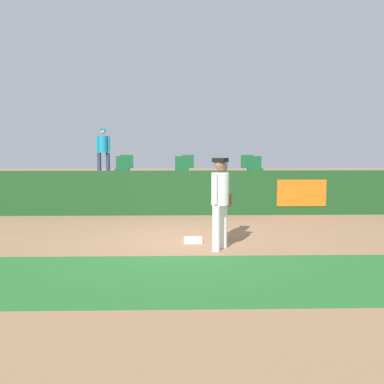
{
  "coord_description": "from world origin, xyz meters",
  "views": [
    {
      "loc": [
        -0.16,
        -9.81,
        2.14
      ],
      "look_at": [
        0.09,
        0.83,
        1.0
      ],
      "focal_mm": 41.74,
      "sensor_mm": 36.0,
      "label": 1
    }
  ],
  "objects_px": {
    "player_runner_visitor": "(222,196)",
    "seat_back_left": "(126,165)",
    "seat_back_right": "(248,165)",
    "seat_front_right": "(255,167)",
    "first_base": "(193,240)",
    "spectator_hooded": "(103,148)",
    "seat_front_center": "(182,167)",
    "seat_back_center": "(188,165)",
    "player_fielder_home": "(220,197)",
    "seat_front_left": "(123,167)"
  },
  "relations": [
    {
      "from": "player_runner_visitor",
      "to": "seat_back_left",
      "type": "xyz_separation_m",
      "value": [
        -2.95,
        6.89,
        0.37
      ]
    },
    {
      "from": "player_runner_visitor",
      "to": "seat_back_right",
      "type": "relative_size",
      "value": 2.07
    },
    {
      "from": "seat_back_left",
      "to": "seat_front_right",
      "type": "bearing_deg",
      "value": -21.71
    },
    {
      "from": "first_base",
      "to": "seat_back_right",
      "type": "bearing_deg",
      "value": 72.42
    },
    {
      "from": "seat_front_right",
      "to": "spectator_hooded",
      "type": "bearing_deg",
      "value": 155.82
    },
    {
      "from": "seat_front_right",
      "to": "seat_front_center",
      "type": "xyz_separation_m",
      "value": [
        -2.45,
        -0.0,
        -0.0
      ]
    },
    {
      "from": "player_runner_visitor",
      "to": "seat_front_center",
      "type": "distance_m",
      "value": 5.18
    },
    {
      "from": "seat_back_right",
      "to": "seat_front_center",
      "type": "relative_size",
      "value": 1.0
    },
    {
      "from": "spectator_hooded",
      "to": "seat_back_center",
      "type": "bearing_deg",
      "value": 157.99
    },
    {
      "from": "seat_back_right",
      "to": "seat_front_right",
      "type": "distance_m",
      "value": 1.8
    },
    {
      "from": "first_base",
      "to": "player_fielder_home",
      "type": "bearing_deg",
      "value": -52.64
    },
    {
      "from": "first_base",
      "to": "seat_back_left",
      "type": "relative_size",
      "value": 0.48
    },
    {
      "from": "player_fielder_home",
      "to": "seat_back_left",
      "type": "distance_m",
      "value": 8.27
    },
    {
      "from": "seat_front_center",
      "to": "player_fielder_home",
      "type": "bearing_deg",
      "value": -82.66
    },
    {
      "from": "first_base",
      "to": "seat_back_center",
      "type": "height_order",
      "value": "seat_back_center"
    },
    {
      "from": "seat_back_left",
      "to": "player_fielder_home",
      "type": "bearing_deg",
      "value": -69.9
    },
    {
      "from": "player_runner_visitor",
      "to": "seat_front_right",
      "type": "xyz_separation_m",
      "value": [
        1.57,
        5.09,
        0.37
      ]
    },
    {
      "from": "seat_back_center",
      "to": "seat_front_right",
      "type": "bearing_deg",
      "value": -39.01
    },
    {
      "from": "player_fielder_home",
      "to": "seat_front_center",
      "type": "relative_size",
      "value": 2.22
    },
    {
      "from": "first_base",
      "to": "seat_back_center",
      "type": "xyz_separation_m",
      "value": [
        -0.01,
        7.06,
        1.34
      ]
    },
    {
      "from": "first_base",
      "to": "seat_front_left",
      "type": "xyz_separation_m",
      "value": [
        -2.21,
        5.26,
        1.34
      ]
    },
    {
      "from": "player_fielder_home",
      "to": "seat_back_center",
      "type": "bearing_deg",
      "value": -144.81
    },
    {
      "from": "first_base",
      "to": "player_fielder_home",
      "type": "distance_m",
      "value": 1.36
    },
    {
      "from": "first_base",
      "to": "seat_back_right",
      "type": "height_order",
      "value": "seat_back_right"
    },
    {
      "from": "first_base",
      "to": "player_runner_visitor",
      "type": "bearing_deg",
      "value": 14.67
    },
    {
      "from": "player_fielder_home",
      "to": "seat_back_right",
      "type": "height_order",
      "value": "player_fielder_home"
    },
    {
      "from": "seat_front_left",
      "to": "spectator_hooded",
      "type": "bearing_deg",
      "value": 113.15
    },
    {
      "from": "seat_back_right",
      "to": "seat_back_center",
      "type": "xyz_separation_m",
      "value": [
        -2.24,
        -0.0,
        -0.0
      ]
    },
    {
      "from": "player_fielder_home",
      "to": "seat_back_center",
      "type": "relative_size",
      "value": 2.22
    },
    {
      "from": "first_base",
      "to": "player_fielder_home",
      "type": "height_order",
      "value": "player_fielder_home"
    },
    {
      "from": "seat_back_left",
      "to": "player_runner_visitor",
      "type": "bearing_deg",
      "value": -66.83
    },
    {
      "from": "seat_front_center",
      "to": "seat_back_left",
      "type": "relative_size",
      "value": 1.0
    },
    {
      "from": "player_runner_visitor",
      "to": "seat_back_right",
      "type": "xyz_separation_m",
      "value": [
        1.59,
        6.89,
        0.37
      ]
    },
    {
      "from": "seat_back_right",
      "to": "spectator_hooded",
      "type": "xyz_separation_m",
      "value": [
        -5.5,
        0.66,
        0.61
      ]
    },
    {
      "from": "player_runner_visitor",
      "to": "seat_back_center",
      "type": "bearing_deg",
      "value": -166.9
    },
    {
      "from": "seat_back_right",
      "to": "seat_front_right",
      "type": "relative_size",
      "value": 1.0
    },
    {
      "from": "seat_back_center",
      "to": "player_fielder_home",
      "type": "bearing_deg",
      "value": -86.02
    },
    {
      "from": "seat_front_right",
      "to": "spectator_hooded",
      "type": "relative_size",
      "value": 0.45
    },
    {
      "from": "seat_back_left",
      "to": "spectator_hooded",
      "type": "height_order",
      "value": "spectator_hooded"
    },
    {
      "from": "seat_front_right",
      "to": "seat_front_left",
      "type": "relative_size",
      "value": 1.0
    },
    {
      "from": "seat_back_left",
      "to": "seat_front_left",
      "type": "relative_size",
      "value": 1.0
    },
    {
      "from": "seat_front_center",
      "to": "seat_back_left",
      "type": "height_order",
      "value": "same"
    },
    {
      "from": "first_base",
      "to": "seat_back_right",
      "type": "distance_m",
      "value": 7.53
    },
    {
      "from": "seat_front_center",
      "to": "spectator_hooded",
      "type": "xyz_separation_m",
      "value": [
        -3.03,
        2.46,
        0.61
      ]
    },
    {
      "from": "seat_front_right",
      "to": "spectator_hooded",
      "type": "distance_m",
      "value": 6.04
    },
    {
      "from": "player_runner_visitor",
      "to": "first_base",
      "type": "bearing_deg",
      "value": -67.62
    },
    {
      "from": "seat_back_left",
      "to": "seat_back_right",
      "type": "bearing_deg",
      "value": -0.0
    },
    {
      "from": "player_fielder_home",
      "to": "seat_front_left",
      "type": "height_order",
      "value": "player_fielder_home"
    },
    {
      "from": "player_runner_visitor",
      "to": "seat_front_right",
      "type": "bearing_deg",
      "value": 170.56
    },
    {
      "from": "seat_front_right",
      "to": "seat_front_left",
      "type": "distance_m",
      "value": 4.43
    }
  ]
}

